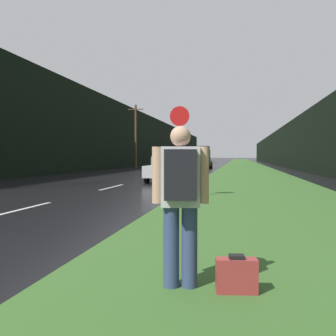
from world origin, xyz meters
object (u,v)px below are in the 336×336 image
at_px(suitcase, 236,276).
at_px(car_oncoming, 184,161).
at_px(car_passing_far, 203,163).
at_px(delivery_truck, 204,154).
at_px(car_passing_near, 167,169).
at_px(stop_sign, 180,143).
at_px(hitchhiker_with_backpack, 180,196).

height_order(suitcase, car_oncoming, car_oncoming).
distance_m(car_passing_far, delivery_truck, 37.30).
height_order(car_passing_near, car_oncoming, car_passing_near).
xyz_separation_m(stop_sign, hitchhiker_with_backpack, (1.36, -8.11, -0.87)).
bearing_deg(delivery_truck, car_passing_far, -84.63).
bearing_deg(stop_sign, delivery_truck, 94.76).
distance_m(stop_sign, car_oncoming, 37.65).
xyz_separation_m(car_passing_near, car_oncoming, (-3.49, 29.49, -0.03)).
distance_m(hitchhiker_with_backpack, car_passing_near, 16.20).
bearing_deg(car_oncoming, suitcase, -80.71).
bearing_deg(car_oncoming, delivery_truck, 90.00).
bearing_deg(delivery_truck, stop_sign, -85.24).
bearing_deg(suitcase, car_passing_far, 86.83).
xyz_separation_m(car_passing_far, delivery_truck, (-3.49, 37.11, 1.20)).
relative_size(car_oncoming, delivery_truck, 0.53).
distance_m(car_passing_far, car_oncoming, 9.28).
bearing_deg(car_passing_near, car_oncoming, -83.26).
bearing_deg(suitcase, hitchhiker_with_backpack, 168.81).
bearing_deg(car_passing_far, suitcase, 96.11).
height_order(hitchhiker_with_backpack, suitcase, hitchhiker_with_backpack).
bearing_deg(suitcase, stop_sign, 94.16).
bearing_deg(hitchhiker_with_backpack, car_passing_near, 92.64).
bearing_deg(car_oncoming, stop_sign, -81.63).
distance_m(suitcase, delivery_truck, 74.27).
height_order(car_passing_near, delivery_truck, delivery_truck).
distance_m(hitchhiker_with_backpack, car_passing_far, 36.89).
bearing_deg(car_passing_near, car_passing_far, -90.00).
height_order(car_passing_far, delivery_truck, delivery_truck).
distance_m(car_passing_near, delivery_truck, 58.12).
bearing_deg(hitchhiker_with_backpack, car_oncoming, 89.29).
xyz_separation_m(hitchhiker_with_backpack, car_oncoming, (-6.83, 45.34, -0.32)).
relative_size(hitchhiker_with_backpack, car_passing_far, 0.37).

